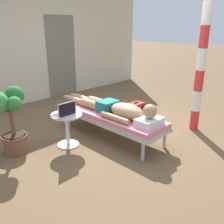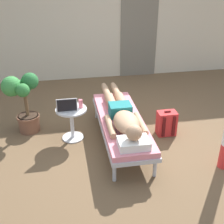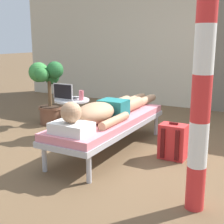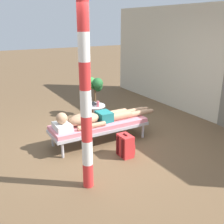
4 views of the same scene
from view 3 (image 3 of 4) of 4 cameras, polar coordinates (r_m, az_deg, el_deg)
ground_plane at (r=3.87m, az=2.70°, el=-7.06°), size 40.00×40.00×0.00m
house_wall_back at (r=6.38m, az=12.86°, el=13.01°), size 7.60×0.20×2.70m
lounge_chair at (r=3.79m, az=-0.54°, el=-2.00°), size 0.64×1.94×0.42m
person_reclining at (r=3.68m, az=-1.14°, el=0.28°), size 0.53×2.17×0.32m
side_table at (r=4.39m, az=-7.23°, el=0.16°), size 0.48×0.48×0.52m
laptop at (r=4.34m, az=-8.36°, el=3.02°), size 0.31×0.24×0.23m
drink_glass at (r=4.27m, az=-5.59°, el=3.04°), size 0.06×0.06×0.13m
backpack at (r=3.65m, az=11.02°, el=-5.31°), size 0.30×0.26×0.42m
potted_plant at (r=5.07m, az=-11.63°, el=4.42°), size 0.57×0.47×1.00m
porch_post at (r=2.40m, az=16.43°, el=10.87°), size 0.15×0.15×2.53m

